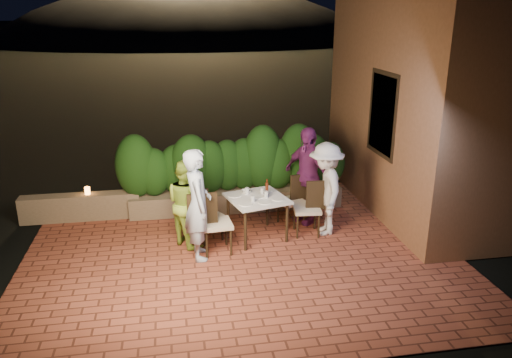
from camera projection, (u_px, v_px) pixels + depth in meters
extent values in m
plane|color=black|center=(245.00, 265.00, 7.89)|extent=(400.00, 400.00, 0.00)
cube|color=brown|center=(240.00, 254.00, 8.37)|extent=(7.00, 6.00, 0.15)
cube|color=brown|center=(414.00, 82.00, 9.53)|extent=(1.60, 5.00, 5.00)
cube|color=black|center=(384.00, 114.00, 9.10)|extent=(0.08, 1.00, 1.40)
cube|color=black|center=(383.00, 114.00, 9.09)|extent=(0.06, 1.15, 1.55)
cube|color=brown|center=(237.00, 200.00, 9.99)|extent=(4.20, 0.55, 0.40)
cube|color=brown|center=(81.00, 207.00, 9.49)|extent=(2.20, 0.30, 0.50)
ellipsoid|color=black|center=(191.00, 72.00, 65.45)|extent=(52.00, 40.00, 22.00)
cylinder|color=white|center=(246.00, 204.00, 8.26)|extent=(0.23, 0.23, 0.01)
cylinder|color=white|center=(235.00, 195.00, 8.65)|extent=(0.24, 0.24, 0.01)
cylinder|color=white|center=(278.00, 199.00, 8.47)|extent=(0.20, 0.20, 0.01)
cylinder|color=white|center=(266.00, 191.00, 8.87)|extent=(0.22, 0.22, 0.01)
cylinder|color=white|center=(258.00, 196.00, 8.59)|extent=(0.24, 0.24, 0.01)
cylinder|color=white|center=(265.00, 202.00, 8.33)|extent=(0.22, 0.22, 0.01)
cylinder|color=silver|center=(253.00, 199.00, 8.34)|extent=(0.06, 0.06, 0.11)
cylinder|color=silver|center=(247.00, 191.00, 8.70)|extent=(0.07, 0.07, 0.12)
cylinder|color=silver|center=(266.00, 194.00, 8.53)|extent=(0.07, 0.07, 0.12)
cylinder|color=silver|center=(262.00, 191.00, 8.72)|extent=(0.06, 0.06, 0.11)
imported|color=white|center=(246.00, 191.00, 8.79)|extent=(0.19, 0.19, 0.04)
imported|color=#A8BDD9|center=(198.00, 205.00, 7.84)|extent=(0.47, 0.68, 1.81)
imported|color=#90B739|center=(186.00, 203.00, 8.34)|extent=(0.86, 0.91, 1.49)
imported|color=silver|center=(326.00, 189.00, 8.73)|extent=(0.70, 1.12, 1.66)
imported|color=#722665|center=(307.00, 175.00, 9.21)|extent=(0.93, 1.14, 1.82)
cylinder|color=orange|center=(87.00, 191.00, 9.41)|extent=(0.10, 0.10, 0.14)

